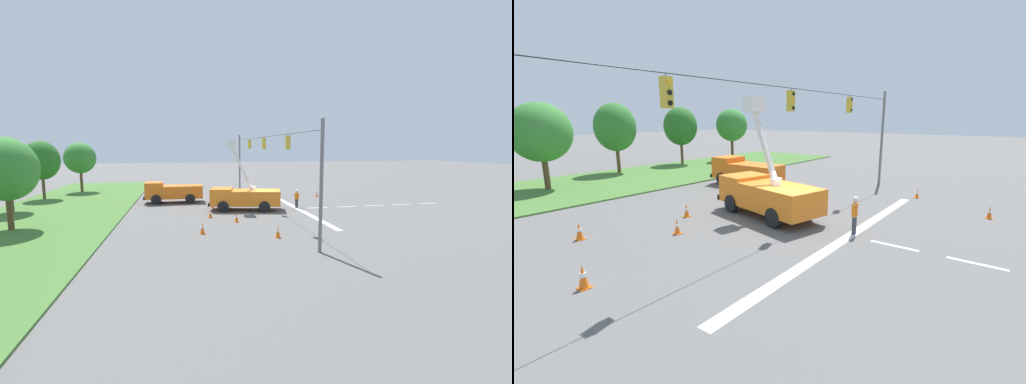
{
  "view_description": "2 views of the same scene",
  "coord_description": "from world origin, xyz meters",
  "views": [
    {
      "loc": [
        -29.92,
        7.26,
        5.7
      ],
      "look_at": [
        -1.51,
        1.05,
        1.88
      ],
      "focal_mm": 24.0,
      "sensor_mm": 36.0,
      "label": 1
    },
    {
      "loc": [
        -13.93,
        -9.22,
        5.27
      ],
      "look_at": [
        0.44,
        1.56,
        1.33
      ],
      "focal_mm": 24.0,
      "sensor_mm": 36.0,
      "label": 2
    }
  ],
  "objects": [
    {
      "name": "tree_centre",
      "position": [
        -3.98,
        18.75,
        4.2
      ],
      "size": [
        4.14,
        3.97,
        6.34
      ],
      "color": "brown",
      "rests_on": "ground"
    },
    {
      "name": "traffic_cone_mid_left",
      "position": [
        -9.55,
        1.38,
        0.4
      ],
      "size": [
        0.36,
        0.36,
        0.8
      ],
      "color": "orange",
      "rests_on": "ground"
    },
    {
      "name": "traffic_cone_lane_edge_b",
      "position": [
        -2.41,
        5.06,
        0.35
      ],
      "size": [
        0.36,
        0.36,
        0.71
      ],
      "color": "orange",
      "rests_on": "ground"
    },
    {
      "name": "traffic_cone_mid_right",
      "position": [
        -7.55,
        6.0,
        0.4
      ],
      "size": [
        0.36,
        0.36,
        0.79
      ],
      "color": "orange",
      "rests_on": "ground"
    },
    {
      "name": "traffic_cone_lane_edge_a",
      "position": [
        7.04,
        -8.07,
        0.32
      ],
      "size": [
        0.36,
        0.36,
        0.67
      ],
      "color": "orange",
      "rests_on": "ground"
    },
    {
      "name": "traffic_cone_near_bucket",
      "position": [
        -4.48,
        3.22,
        0.34
      ],
      "size": [
        0.36,
        0.36,
        0.69
      ],
      "color": "orange",
      "rests_on": "ground"
    },
    {
      "name": "lane_markings",
      "position": [
        0.0,
        -4.76,
        0.0
      ],
      "size": [
        17.6,
        15.25,
        0.01
      ],
      "color": "silver",
      "rests_on": "ground"
    },
    {
      "name": "utility_truck_support_near",
      "position": [
        6.1,
        8.2,
        1.16
      ],
      "size": [
        2.38,
        5.89,
        2.15
      ],
      "color": "orange",
      "rests_on": "ground"
    },
    {
      "name": "traffic_cone_foreground_left",
      "position": [
        9.73,
        -3.75,
        0.29
      ],
      "size": [
        0.36,
        0.36,
        0.62
      ],
      "color": "orange",
      "rests_on": "ground"
    },
    {
      "name": "ground_plane",
      "position": [
        0.0,
        0.0,
        0.0
      ],
      "size": [
        200.0,
        200.0,
        0.0
      ],
      "primitive_type": "plane",
      "color": "#605E5B"
    },
    {
      "name": "tree_east",
      "position": [
        3.34,
        21.79,
        4.35
      ],
      "size": [
        3.79,
        3.45,
        6.59
      ],
      "color": "brown",
      "rests_on": "ground"
    },
    {
      "name": "traffic_cone_foreground_right",
      "position": [
        2.42,
        4.47,
        0.29
      ],
      "size": [
        0.36,
        0.36,
        0.62
      ],
      "color": "orange",
      "rests_on": "ground"
    },
    {
      "name": "road_worker",
      "position": [
        0.41,
        -3.31,
        1.0
      ],
      "size": [
        0.63,
        0.33,
        1.77
      ],
      "color": "#383842",
      "rests_on": "ground"
    },
    {
      "name": "signal_gantry",
      "position": [
        -0.04,
        -0.0,
        4.43
      ],
      "size": [
        26.2,
        0.33,
        7.2
      ],
      "color": "slate",
      "rests_on": "ground"
    },
    {
      "name": "utility_truck_bucket_lift",
      "position": [
        0.4,
        1.73,
        1.31
      ],
      "size": [
        3.83,
        6.78,
        6.36
      ],
      "color": "orange",
      "rests_on": "ground"
    },
    {
      "name": "tree_east_end",
      "position": [
        16.87,
        19.65,
        4.33
      ],
      "size": [
        3.72,
        3.76,
        6.26
      ],
      "color": "brown",
      "rests_on": "ground"
    },
    {
      "name": "tree_far_east",
      "position": [
        11.02,
        21.94,
        4.28
      ],
      "size": [
        3.66,
        3.63,
        6.38
      ],
      "color": "brown",
      "rests_on": "ground"
    },
    {
      "name": "grass_verge",
      "position": [
        0.0,
        18.0,
        0.05
      ],
      "size": [
        56.0,
        12.0,
        0.1
      ],
      "primitive_type": "cube",
      "color": "#477533",
      "rests_on": "ground"
    }
  ]
}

